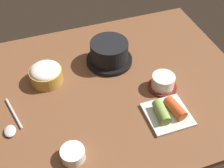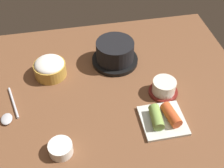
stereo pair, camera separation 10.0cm
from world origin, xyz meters
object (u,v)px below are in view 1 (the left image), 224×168
at_px(tea_cup_with_saucer, 163,82).
at_px(spoon, 11,125).
at_px(stone_pot, 109,53).
at_px(kimchi_plate, 168,112).
at_px(rice_bowl, 46,74).
at_px(side_bowl_near, 73,154).

bearing_deg(tea_cup_with_saucer, spoon, 179.94).
bearing_deg(stone_pot, kimchi_plate, -73.62).
height_order(kimchi_plate, spoon, kimchi_plate).
relative_size(rice_bowl, spoon, 0.70).
xyz_separation_m(stone_pot, spoon, (-0.38, -0.19, -0.04)).
xyz_separation_m(side_bowl_near, spoon, (-0.15, 0.17, -0.01)).
xyz_separation_m(tea_cup_with_saucer, spoon, (-0.51, 0.00, -0.02)).
bearing_deg(tea_cup_with_saucer, kimchi_plate, -108.29).
bearing_deg(kimchi_plate, rice_bowl, 139.64).
bearing_deg(spoon, tea_cup_with_saucer, -0.06).
bearing_deg(kimchi_plate, tea_cup_with_saucer, 71.71).
distance_m(rice_bowl, kimchi_plate, 0.44).
bearing_deg(rice_bowl, side_bowl_near, -87.79).
height_order(rice_bowl, spoon, rice_bowl).
height_order(kimchi_plate, side_bowl_near, kimchi_plate).
xyz_separation_m(rice_bowl, tea_cup_with_saucer, (0.37, -0.16, -0.01)).
bearing_deg(spoon, kimchi_plate, -14.06).
relative_size(kimchi_plate, spoon, 0.83).
xyz_separation_m(kimchi_plate, side_bowl_near, (-0.32, -0.05, 0.00)).
distance_m(rice_bowl, tea_cup_with_saucer, 0.41).
bearing_deg(side_bowl_near, spoon, 132.64).
height_order(tea_cup_with_saucer, side_bowl_near, tea_cup_with_saucer).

